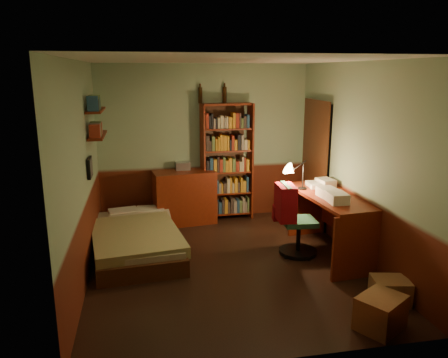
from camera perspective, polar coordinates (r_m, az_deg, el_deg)
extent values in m
cube|color=black|center=(5.85, 0.47, -11.20)|extent=(3.50, 4.00, 0.02)
cube|color=silver|center=(5.30, 0.53, 15.39)|extent=(3.50, 4.00, 0.02)
cube|color=#8BA886|center=(7.37, -2.60, 4.72)|extent=(3.50, 0.02, 2.60)
cube|color=#8BA886|center=(5.37, -18.24, 0.60)|extent=(0.02, 4.00, 2.60)
cube|color=#8BA886|center=(6.02, 17.16, 2.05)|extent=(0.02, 4.00, 2.60)
cube|color=#8BA886|center=(3.55, 6.96, -5.43)|extent=(3.50, 0.02, 2.60)
cube|color=black|center=(7.21, 11.93, 1.80)|extent=(0.06, 0.90, 2.00)
cube|color=#3C1E0F|center=(7.20, 11.67, 1.80)|extent=(0.02, 0.98, 2.08)
cube|color=#73894F|center=(6.28, -11.39, -6.59)|extent=(1.25, 2.12, 0.60)
cube|color=#611D0D|center=(7.28, -5.18, -2.37)|extent=(1.05, 0.61, 0.88)
cube|color=#B2B2B7|center=(7.28, -5.39, 1.73)|extent=(0.24, 0.19, 0.13)
cube|color=#611D0D|center=(7.34, 0.37, 2.18)|extent=(0.87, 0.36, 1.97)
cylinder|color=black|center=(7.23, -3.12, 10.86)|extent=(0.08, 0.08, 0.25)
cylinder|color=black|center=(7.30, 0.08, 10.93)|extent=(0.09, 0.09, 0.26)
cube|color=#611D0D|center=(6.19, 13.55, -5.81)|extent=(0.80, 1.64, 0.85)
cube|color=silver|center=(6.48, 13.13, -0.46)|extent=(0.24, 0.30, 0.11)
cone|color=black|center=(6.21, 10.30, 1.00)|extent=(0.19, 0.19, 0.52)
cube|color=#2A5C40|center=(6.10, 9.77, -5.68)|extent=(0.47, 0.42, 0.90)
cube|color=maroon|center=(5.65, 8.62, 0.12)|extent=(0.34, 0.46, 0.48)
cube|color=#611D0D|center=(6.38, -16.19, 5.49)|extent=(0.20, 0.90, 0.03)
cube|color=#611D0D|center=(6.34, -16.40, 8.62)|extent=(0.20, 0.90, 0.03)
cube|color=black|center=(5.96, -17.14, 1.44)|extent=(0.04, 0.32, 0.26)
cube|color=brown|center=(4.73, 19.77, -16.09)|extent=(0.57, 0.54, 0.34)
cube|color=brown|center=(5.25, 20.87, -13.46)|extent=(0.44, 0.39, 0.27)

